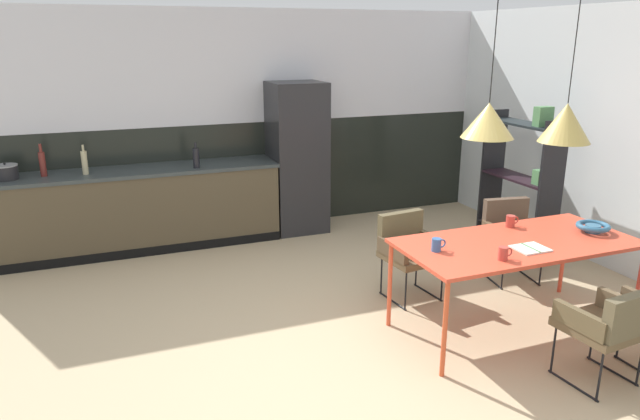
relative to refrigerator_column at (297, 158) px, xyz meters
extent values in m
plane|color=tan|center=(-0.59, -3.11, -0.90)|extent=(9.19, 9.19, 0.00)
cube|color=black|center=(-0.59, 0.36, -0.24)|extent=(6.56, 0.12, 1.31)
cube|color=silver|center=(-0.59, 0.36, 1.07)|extent=(6.56, 0.12, 1.31)
cube|color=#4A3F2C|center=(-2.03, 0.00, -0.47)|extent=(3.39, 0.60, 0.87)
cube|color=#333A3A|center=(-2.03, 0.00, -0.01)|extent=(3.42, 0.63, 0.04)
cube|color=black|center=(-2.03, -0.30, -0.85)|extent=(3.39, 0.01, 0.10)
cube|color=#232326|center=(0.00, 0.00, 0.00)|extent=(0.63, 0.60, 1.80)
cube|color=#D5462D|center=(0.77, -3.07, -0.16)|extent=(1.89, 0.89, 0.03)
cylinder|color=#D34B2E|center=(-0.13, -2.67, -0.54)|extent=(0.04, 0.04, 0.73)
cylinder|color=#CF452E|center=(1.68, -2.67, -0.54)|extent=(0.04, 0.04, 0.73)
cylinder|color=#D04C29|center=(-0.13, -3.47, -0.54)|extent=(0.04, 0.04, 0.73)
cylinder|color=#CE4033|center=(1.68, -3.47, -0.54)|extent=(0.04, 0.04, 0.73)
cube|color=brown|center=(1.43, -2.27, -0.50)|extent=(0.55, 0.53, 0.06)
cube|color=brown|center=(1.46, -2.07, -0.30)|extent=(0.46, 0.15, 0.35)
cube|color=brown|center=(1.65, -2.30, -0.40)|extent=(0.12, 0.42, 0.14)
cube|color=brown|center=(1.22, -2.23, -0.40)|extent=(0.12, 0.42, 0.14)
cylinder|color=black|center=(1.60, -2.49, -0.72)|extent=(0.02, 0.02, 0.37)
cylinder|color=black|center=(1.20, -2.42, -0.72)|extent=(0.02, 0.02, 0.37)
cylinder|color=black|center=(1.66, -2.11, -0.72)|extent=(0.02, 0.02, 0.37)
cylinder|color=black|center=(1.27, -2.05, -0.72)|extent=(0.02, 0.02, 0.37)
cylinder|color=black|center=(1.63, -2.30, -0.89)|extent=(0.08, 0.41, 0.02)
cylinder|color=black|center=(1.24, -2.23, -0.89)|extent=(0.08, 0.41, 0.02)
cube|color=brown|center=(0.83, -3.89, -0.49)|extent=(0.52, 0.50, 0.06)
cube|color=brown|center=(0.85, -4.09, -0.32)|extent=(0.46, 0.12, 0.29)
cube|color=brown|center=(0.61, -3.91, -0.39)|extent=(0.09, 0.42, 0.14)
cube|color=brown|center=(1.05, -3.87, -0.39)|extent=(0.09, 0.42, 0.14)
cylinder|color=black|center=(0.61, -3.72, -0.71)|extent=(0.02, 0.02, 0.38)
cylinder|color=black|center=(1.01, -3.69, -0.71)|extent=(0.02, 0.02, 0.38)
cylinder|color=black|center=(0.65, -4.10, -0.71)|extent=(0.02, 0.02, 0.38)
cylinder|color=black|center=(1.05, -4.06, -0.71)|extent=(0.02, 0.02, 0.38)
cylinder|color=black|center=(0.63, -3.91, -0.89)|extent=(0.05, 0.41, 0.02)
cylinder|color=black|center=(1.03, -3.88, -0.89)|extent=(0.05, 0.41, 0.02)
cube|color=brown|center=(0.31, -2.27, -0.50)|extent=(0.53, 0.51, 0.06)
cube|color=brown|center=(0.28, -2.07, -0.30)|extent=(0.46, 0.13, 0.34)
cube|color=brown|center=(0.53, -2.24, -0.40)|extent=(0.10, 0.42, 0.14)
cube|color=brown|center=(0.09, -2.29, -0.40)|extent=(0.10, 0.42, 0.14)
cylinder|color=black|center=(0.53, -2.43, -0.71)|extent=(0.02, 0.02, 0.37)
cylinder|color=black|center=(0.13, -2.48, -0.71)|extent=(0.02, 0.02, 0.37)
cylinder|color=black|center=(0.48, -2.05, -0.71)|extent=(0.02, 0.02, 0.37)
cylinder|color=black|center=(0.09, -2.10, -0.71)|extent=(0.02, 0.02, 0.37)
cylinder|color=black|center=(0.51, -2.24, -0.89)|extent=(0.06, 0.41, 0.02)
cylinder|color=black|center=(0.11, -2.29, -0.89)|extent=(0.06, 0.41, 0.02)
cylinder|color=black|center=(1.21, -3.75, -0.71)|extent=(0.02, 0.02, 0.39)
cylinder|color=black|center=(1.22, -3.94, -0.89)|extent=(0.02, 0.41, 0.02)
cylinder|color=#33607F|center=(1.49, -3.11, -0.11)|extent=(0.12, 0.12, 0.06)
torus|color=#2D5F80|center=(1.49, -3.11, -0.09)|extent=(0.27, 0.27, 0.04)
cube|color=white|center=(0.68, -3.25, -0.14)|extent=(0.12, 0.21, 0.01)
cube|color=white|center=(0.80, -3.25, -0.14)|extent=(0.12, 0.21, 0.01)
cube|color=#4C7F4C|center=(0.74, -3.25, -0.13)|extent=(0.01, 0.22, 0.00)
cylinder|color=#335B93|center=(0.05, -3.02, -0.09)|extent=(0.07, 0.07, 0.10)
torus|color=#335B93|center=(0.10, -3.02, -0.09)|extent=(0.07, 0.01, 0.07)
cylinder|color=#B23D33|center=(0.95, -2.75, -0.09)|extent=(0.08, 0.08, 0.10)
torus|color=#B23D33|center=(1.00, -2.75, -0.09)|extent=(0.07, 0.01, 0.07)
cylinder|color=#B23D33|center=(0.40, -3.35, -0.09)|extent=(0.07, 0.07, 0.10)
torus|color=#B23D33|center=(0.45, -3.35, -0.09)|extent=(0.07, 0.01, 0.07)
cylinder|color=black|center=(-3.13, -0.01, 0.08)|extent=(0.23, 0.23, 0.14)
cylinder|color=gray|center=(-3.13, -0.01, 0.16)|extent=(0.24, 0.24, 0.01)
sphere|color=black|center=(-3.13, -0.01, 0.17)|extent=(0.02, 0.02, 0.02)
cylinder|color=black|center=(-1.24, -0.17, 0.12)|extent=(0.07, 0.07, 0.22)
cylinder|color=black|center=(-1.24, -0.17, 0.26)|extent=(0.03, 0.03, 0.06)
cylinder|color=maroon|center=(-2.79, 0.01, 0.14)|extent=(0.06, 0.06, 0.25)
cylinder|color=maroon|center=(-2.79, 0.01, 0.31)|extent=(0.03, 0.03, 0.09)
cylinder|color=tan|center=(-2.38, -0.05, 0.13)|extent=(0.06, 0.06, 0.25)
cylinder|color=tan|center=(-2.38, -0.05, 0.29)|extent=(0.02, 0.02, 0.07)
cube|color=black|center=(1.98, -1.15, -0.14)|extent=(0.30, 0.03, 1.52)
cube|color=black|center=(1.98, -2.09, -0.14)|extent=(0.30, 0.03, 1.52)
cube|color=black|center=(1.98, -1.62, -0.65)|extent=(0.30, 0.92, 0.02)
cube|color=beige|center=(1.98, -1.34, -0.57)|extent=(0.18, 0.10, 0.14)
cube|color=black|center=(1.98, -1.62, -0.06)|extent=(0.30, 0.92, 0.02)
cube|color=#4C7F4C|center=(1.98, -1.95, 0.02)|extent=(0.18, 0.10, 0.15)
cube|color=black|center=(1.98, -1.62, 0.52)|extent=(0.30, 0.92, 0.02)
cube|color=#4C7F4C|center=(1.98, -1.87, 0.63)|extent=(0.18, 0.10, 0.20)
cylinder|color=black|center=(0.39, -3.07, 1.31)|extent=(0.01, 0.01, 0.72)
cone|color=tan|center=(0.39, -3.07, 0.83)|extent=(0.38, 0.38, 0.25)
cylinder|color=black|center=(1.15, -3.03, 1.30)|extent=(0.01, 0.01, 0.76)
cone|color=tan|center=(1.15, -3.03, 0.77)|extent=(0.39, 0.39, 0.30)
camera|label=1|loc=(-2.24, -6.50, 1.40)|focal=32.46mm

